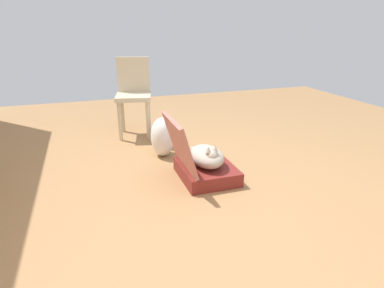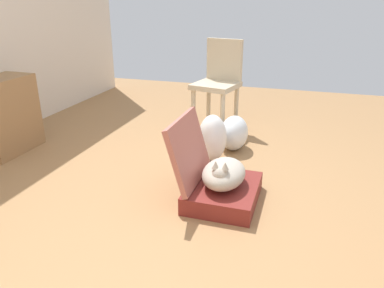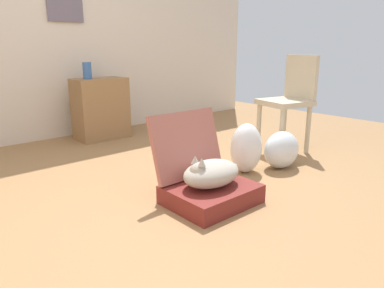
% 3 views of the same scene
% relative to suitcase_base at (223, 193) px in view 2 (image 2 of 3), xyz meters
% --- Properties ---
extents(ground_plane, '(7.68, 7.68, 0.00)m').
position_rel_suitcase_base_xyz_m(ground_plane, '(-0.32, 0.19, -0.06)').
color(ground_plane, '#9E7247').
rests_on(ground_plane, ground).
extents(suitcase_base, '(0.55, 0.45, 0.12)m').
position_rel_suitcase_base_xyz_m(suitcase_base, '(0.00, 0.00, 0.00)').
color(suitcase_base, maroon).
rests_on(suitcase_base, ground).
extents(suitcase_lid, '(0.55, 0.16, 0.45)m').
position_rel_suitcase_base_xyz_m(suitcase_lid, '(0.00, 0.24, 0.28)').
color(suitcase_lid, '#B26356').
rests_on(suitcase_lid, suitcase_base).
extents(cat, '(0.49, 0.28, 0.22)m').
position_rel_suitcase_base_xyz_m(cat, '(-0.01, 0.00, 0.15)').
color(cat, '#B2A899').
rests_on(cat, suitcase_base).
extents(plastic_bag_white, '(0.27, 0.24, 0.40)m').
position_rel_suitcase_base_xyz_m(plastic_bag_white, '(0.63, 0.24, 0.14)').
color(plastic_bag_white, white).
rests_on(plastic_bag_white, ground).
extents(plastic_bag_clear, '(0.35, 0.25, 0.31)m').
position_rel_suitcase_base_xyz_m(plastic_bag_clear, '(0.94, 0.12, 0.10)').
color(plastic_bag_clear, silver).
rests_on(plastic_bag_clear, ground).
extents(side_table, '(0.56, 0.33, 0.66)m').
position_rel_suitcase_base_xyz_m(side_table, '(0.29, 2.04, 0.27)').
color(side_table, olive).
rests_on(side_table, ground).
extents(chair, '(0.49, 0.48, 0.92)m').
position_rel_suitcase_base_xyz_m(chair, '(1.42, 0.39, 0.45)').
color(chair, beige).
rests_on(chair, ground).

